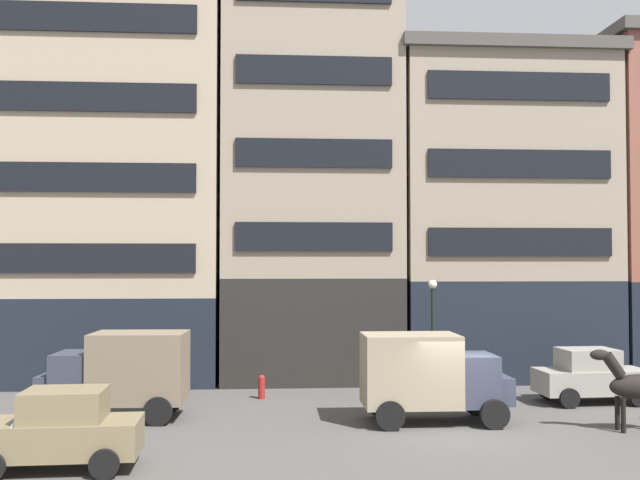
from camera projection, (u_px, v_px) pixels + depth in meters
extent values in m
plane|color=#4C4947|center=(461.00, 429.00, 20.54)|extent=(120.00, 120.00, 0.00)
cube|color=black|center=(106.00, 338.00, 29.32)|extent=(9.22, 5.06, 3.41)
cube|color=tan|center=(107.00, 148.00, 29.58)|extent=(9.22, 5.06, 12.08)
cube|color=black|center=(91.00, 258.00, 26.84)|extent=(7.75, 0.12, 1.10)
cube|color=black|center=(91.00, 177.00, 26.94)|extent=(7.75, 0.12, 1.10)
cube|color=black|center=(92.00, 97.00, 27.04)|extent=(7.75, 0.12, 1.10)
cube|color=black|center=(93.00, 17.00, 27.14)|extent=(7.75, 0.12, 1.10)
cube|color=black|center=(310.00, 327.00, 29.91)|extent=(7.14, 5.06, 4.14)
cube|color=gray|center=(310.00, 125.00, 30.18)|extent=(7.14, 5.06, 12.76)
cube|color=black|center=(314.00, 237.00, 27.44)|extent=(5.99, 0.12, 1.10)
cube|color=black|center=(314.00, 153.00, 27.55)|extent=(5.99, 0.12, 1.10)
cube|color=black|center=(314.00, 70.00, 27.65)|extent=(5.99, 0.12, 1.10)
cube|color=black|center=(500.00, 328.00, 30.46)|extent=(8.61, 5.06, 4.03)
cube|color=gray|center=(499.00, 172.00, 30.67)|extent=(8.61, 5.06, 9.15)
cube|color=#47423D|center=(498.00, 60.00, 30.83)|extent=(9.11, 5.56, 0.50)
cube|color=black|center=(521.00, 242.00, 27.99)|extent=(7.23, 0.12, 1.10)
cube|color=black|center=(520.00, 164.00, 28.09)|extent=(7.23, 0.12, 1.10)
cube|color=black|center=(519.00, 86.00, 28.19)|extent=(7.23, 0.12, 1.10)
ellipsoid|color=black|center=(639.00, 387.00, 20.35)|extent=(1.71, 0.63, 0.70)
cylinder|color=black|center=(614.00, 365.00, 20.33)|extent=(0.67, 0.33, 0.76)
ellipsoid|color=black|center=(600.00, 355.00, 20.32)|extent=(0.56, 0.25, 0.30)
cylinder|color=black|center=(623.00, 416.00, 20.12)|extent=(0.14, 0.14, 0.95)
cylinder|color=black|center=(617.00, 413.00, 20.48)|extent=(0.14, 0.14, 0.95)
cube|color=#333847|center=(80.00, 377.00, 21.90)|extent=(1.47, 1.75, 1.50)
cube|color=#333847|center=(56.00, 387.00, 21.87)|extent=(0.96, 1.48, 0.80)
cube|color=#756651|center=(139.00, 367.00, 21.97)|extent=(2.87, 2.01, 2.10)
cube|color=silver|center=(65.00, 369.00, 21.90)|extent=(0.24, 1.37, 0.64)
cylinder|color=black|center=(54.00, 412.00, 20.91)|extent=(0.85, 0.25, 0.84)
cylinder|color=black|center=(74.00, 400.00, 22.81)|extent=(0.85, 0.25, 0.84)
cylinder|color=black|center=(158.00, 411.00, 21.00)|extent=(0.85, 0.25, 0.84)
cylinder|color=black|center=(170.00, 399.00, 22.90)|extent=(0.85, 0.25, 0.84)
cube|color=#333847|center=(470.00, 379.00, 21.50)|extent=(1.41, 1.71, 1.50)
cube|color=#333847|center=(493.00, 389.00, 21.53)|extent=(0.91, 1.45, 0.80)
cube|color=gray|center=(410.00, 370.00, 21.40)|extent=(2.82, 1.92, 2.10)
cube|color=silver|center=(485.00, 371.00, 21.54)|extent=(0.20, 1.36, 0.64)
cylinder|color=black|center=(476.00, 402.00, 22.45)|extent=(0.84, 0.23, 0.84)
cylinder|color=black|center=(495.00, 414.00, 20.55)|extent=(0.84, 0.23, 0.84)
cylinder|color=black|center=(381.00, 403.00, 22.27)|extent=(0.84, 0.23, 0.84)
cylinder|color=black|center=(390.00, 416.00, 20.37)|extent=(0.84, 0.23, 0.84)
cube|color=gray|center=(592.00, 381.00, 24.47)|extent=(3.76, 1.74, 0.80)
cube|color=gray|center=(588.00, 359.00, 24.48)|extent=(1.85, 1.51, 0.70)
cube|color=silver|center=(611.00, 362.00, 24.57)|extent=(0.39, 1.32, 0.56)
cylinder|color=black|center=(613.00, 388.00, 25.42)|extent=(0.67, 0.21, 0.66)
cylinder|color=black|center=(639.00, 397.00, 23.75)|extent=(0.67, 0.21, 0.66)
cylinder|color=black|center=(548.00, 389.00, 25.17)|extent=(0.67, 0.21, 0.66)
cylinder|color=black|center=(570.00, 398.00, 23.50)|extent=(0.67, 0.21, 0.66)
cube|color=#7A6B4C|center=(58.00, 438.00, 16.50)|extent=(3.76, 1.74, 0.80)
cube|color=#7A6B4C|center=(65.00, 405.00, 16.55)|extent=(1.85, 1.51, 0.70)
cube|color=silver|center=(26.00, 411.00, 16.45)|extent=(0.38, 1.32, 0.56)
cylinder|color=black|center=(14.00, 448.00, 17.20)|extent=(0.67, 0.20, 0.66)
cylinder|color=black|center=(104.00, 464.00, 15.78)|extent=(0.67, 0.20, 0.66)
cylinder|color=black|center=(118.00, 445.00, 17.45)|extent=(0.67, 0.20, 0.66)
cylinder|color=black|center=(433.00, 341.00, 26.23)|extent=(0.12, 0.12, 3.80)
sphere|color=silver|center=(433.00, 284.00, 26.30)|extent=(0.32, 0.32, 0.32)
cylinder|color=maroon|center=(262.00, 389.00, 25.20)|extent=(0.24, 0.24, 0.70)
sphere|color=maroon|center=(262.00, 378.00, 25.21)|extent=(0.22, 0.22, 0.22)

